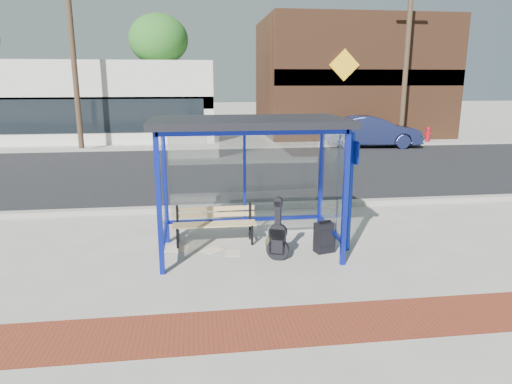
{
  "coord_description": "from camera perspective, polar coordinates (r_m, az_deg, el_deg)",
  "views": [
    {
      "loc": [
        -0.89,
        -7.73,
        3.03
      ],
      "look_at": [
        0.15,
        0.2,
        1.08
      ],
      "focal_mm": 32.0,
      "sensor_mm": 36.0,
      "label": 1
    }
  ],
  "objects": [
    {
      "name": "street_asphalt",
      "position": [
        16.04,
        -4.15,
        2.79
      ],
      "size": [
        60.0,
        10.0,
        0.0
      ],
      "primitive_type": "cube",
      "color": "black",
      "rests_on": "ground"
    },
    {
      "name": "bench",
      "position": [
        8.74,
        -5.23,
        -3.74
      ],
      "size": [
        1.57,
        0.39,
        0.74
      ],
      "rotation": [
        0.0,
        0.0,
        0.0
      ],
      "color": "black",
      "rests_on": "ground"
    },
    {
      "name": "utility_pole_east",
      "position": [
        23.36,
        18.31,
        15.69
      ],
      "size": [
        1.6,
        0.24,
        8.0
      ],
      "color": "#4C3826",
      "rests_on": "ground"
    },
    {
      "name": "brick_paver_strip",
      "position": [
        6.02,
        2.15,
        -16.46
      ],
      "size": [
        60.0,
        1.0,
        0.01
      ],
      "primitive_type": "cube",
      "color": "maroon",
      "rests_on": "ground"
    },
    {
      "name": "parked_car",
      "position": [
        22.22,
        14.31,
        7.33
      ],
      "size": [
        4.52,
        1.96,
        1.45
      ],
      "primitive_type": "imported",
      "rotation": [
        0.0,
        0.0,
        1.47
      ],
      "color": "#191F46",
      "rests_on": "ground"
    },
    {
      "name": "tree_mid",
      "position": [
        29.9,
        -12.09,
        18.06
      ],
      "size": [
        3.6,
        3.6,
        7.03
      ],
      "color": "#4C3826",
      "rests_on": "ground"
    },
    {
      "name": "newspaper_b",
      "position": [
        8.31,
        -2.87,
        -7.68
      ],
      "size": [
        0.31,
        0.37,
        0.01
      ],
      "primitive_type": "cube",
      "rotation": [
        0.0,
        0.0,
        -1.72
      ],
      "color": "white",
      "rests_on": "ground"
    },
    {
      "name": "newspaper_a",
      "position": [
        8.63,
        -9.77,
        -7.02
      ],
      "size": [
        0.46,
        0.39,
        0.01
      ],
      "primitive_type": "cube",
      "rotation": [
        0.0,
        0.0,
        -0.17
      ],
      "color": "white",
      "rests_on": "ground"
    },
    {
      "name": "curb_near",
      "position": [
        11.07,
        -2.58,
        -1.87
      ],
      "size": [
        60.0,
        0.25,
        0.12
      ],
      "primitive_type": "cube",
      "color": "gray",
      "rests_on": "ground"
    },
    {
      "name": "bus_shelter",
      "position": [
        7.91,
        -0.95,
        6.74
      ],
      "size": [
        3.3,
        1.8,
        2.42
      ],
      "color": "#0E1B9B",
      "rests_on": "ground"
    },
    {
      "name": "suitcase",
      "position": [
        8.37,
        8.56,
        -5.66
      ],
      "size": [
        0.39,
        0.3,
        0.6
      ],
      "rotation": [
        0.0,
        0.0,
        0.26
      ],
      "color": "black",
      "rests_on": "ground"
    },
    {
      "name": "fire_hydrant",
      "position": [
        24.96,
        20.7,
        6.84
      ],
      "size": [
        0.35,
        0.23,
        0.78
      ],
      "rotation": [
        0.0,
        0.0,
        -0.09
      ],
      "color": "#A30B1A",
      "rests_on": "ground"
    },
    {
      "name": "far_sidewalk",
      "position": [
        22.95,
        -5.2,
        6.07
      ],
      "size": [
        60.0,
        4.0,
        0.01
      ],
      "primitive_type": "cube",
      "color": "#B2ADA0",
      "rests_on": "ground"
    },
    {
      "name": "storefront_white",
      "position": [
        26.98,
        -25.38,
        10.22
      ],
      "size": [
        18.0,
        6.04,
        4.0
      ],
      "color": "silver",
      "rests_on": "ground"
    },
    {
      "name": "guitar_bag",
      "position": [
        7.91,
        2.73,
        -5.83
      ],
      "size": [
        0.4,
        0.24,
        1.06
      ],
      "rotation": [
        0.0,
        0.0,
        -0.36
      ],
      "color": "black",
      "rests_on": "ground"
    },
    {
      "name": "sign_post",
      "position": [
        8.29,
        11.73,
        0.82
      ],
      "size": [
        0.14,
        0.26,
        2.17
      ],
      "rotation": [
        0.0,
        0.0,
        0.42
      ],
      "color": "navy",
      "rests_on": "ground"
    },
    {
      "name": "backpack",
      "position": [
        8.26,
        2.25,
        -6.51
      ],
      "size": [
        0.32,
        0.3,
        0.37
      ],
      "rotation": [
        0.0,
        0.0,
        0.07
      ],
      "color": "#2C2D19",
      "rests_on": "ground"
    },
    {
      "name": "newspaper_c",
      "position": [
        8.48,
        -5.47,
        -7.26
      ],
      "size": [
        0.45,
        0.45,
        0.01
      ],
      "primitive_type": "cube",
      "rotation": [
        0.0,
        0.0,
        0.76
      ],
      "color": "white",
      "rests_on": "ground"
    },
    {
      "name": "utility_pole_west",
      "position": [
        21.77,
        -21.87,
        15.6
      ],
      "size": [
        1.6,
        0.24,
        8.0
      ],
      "color": "#4C3826",
      "rests_on": "ground"
    },
    {
      "name": "curb_far",
      "position": [
        21.06,
        -4.99,
        5.55
      ],
      "size": [
        60.0,
        0.25,
        0.12
      ],
      "primitive_type": "cube",
      "color": "gray",
      "rests_on": "ground"
    },
    {
      "name": "storefront_brown",
      "position": [
        27.69,
        11.6,
        13.79
      ],
      "size": [
        10.0,
        7.08,
        6.4
      ],
      "color": "#59331E",
      "rests_on": "ground"
    },
    {
      "name": "tree_right",
      "position": [
        32.7,
        17.56,
        17.35
      ],
      "size": [
        3.6,
        3.6,
        7.03
      ],
      "color": "#4C3826",
      "rests_on": "ground"
    },
    {
      "name": "ground",
      "position": [
        8.35,
        -0.84,
        -7.57
      ],
      "size": [
        120.0,
        120.0,
        0.0
      ],
      "primitive_type": "plane",
      "color": "#B2ADA0",
      "rests_on": "ground"
    }
  ]
}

